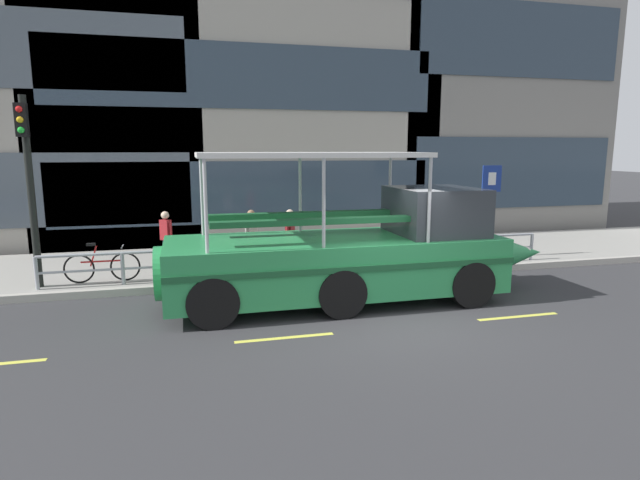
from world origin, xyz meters
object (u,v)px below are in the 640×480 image
pedestrian_mid_right (251,232)px  pedestrian_near_stern (166,234)px  leaned_bicycle (102,267)px  pedestrian_near_bow (395,225)px  parking_sign (490,196)px  traffic_light_pole (29,174)px  pedestrian_mid_left (290,233)px  duck_tour_boat (357,253)px

pedestrian_mid_right → pedestrian_near_stern: size_ratio=1.01×
leaned_bicycle → pedestrian_near_stern: size_ratio=1.14×
pedestrian_mid_right → pedestrian_near_bow: bearing=2.1°
parking_sign → pedestrian_near_stern: (-9.10, 0.99, -0.91)m
traffic_light_pole → parking_sign: 11.96m
parking_sign → pedestrian_mid_left: 5.96m
leaned_bicycle → pedestrian_near_stern: (1.46, 1.20, 0.55)m
leaned_bicycle → pedestrian_mid_right: 3.85m
traffic_light_pole → pedestrian_mid_left: traffic_light_pole is taller
leaned_bicycle → pedestrian_mid_left: pedestrian_mid_left is taller
duck_tour_boat → pedestrian_mid_right: 3.80m
pedestrian_near_bow → parking_sign: bearing=-17.5°
traffic_light_pole → pedestrian_near_stern: bearing=25.9°
leaned_bicycle → parking_sign: bearing=1.2°
leaned_bicycle → pedestrian_near_stern: pedestrian_near_stern is taller
leaned_bicycle → duck_tour_boat: (5.66, -2.38, 0.52)m
leaned_bicycle → pedestrian_mid_left: size_ratio=1.10×
pedestrian_near_stern → traffic_light_pole: bearing=-154.1°
duck_tour_boat → pedestrian_mid_left: size_ratio=5.69×
duck_tour_boat → pedestrian_mid_right: (-1.95, 3.26, 0.04)m
parking_sign → pedestrian_near_bow: size_ratio=1.70×
traffic_light_pole → duck_tour_boat: traffic_light_pole is taller
leaned_bicycle → pedestrian_mid_left: (4.67, 0.36, 0.58)m
traffic_light_pole → pedestrian_near_bow: size_ratio=2.73×
duck_tour_boat → pedestrian_mid_right: size_ratio=5.85×
traffic_light_pole → pedestrian_mid_left: size_ratio=2.73×
traffic_light_pole → pedestrian_mid_left: bearing=5.0°
duck_tour_boat → pedestrian_near_bow: size_ratio=5.69×
traffic_light_pole → leaned_bicycle: (1.36, 0.17, -2.24)m
leaned_bicycle → pedestrian_mid_right: (3.71, 0.88, 0.56)m
pedestrian_near_bow → pedestrian_near_stern: pedestrian_near_bow is taller
traffic_light_pole → duck_tour_boat: (7.02, -2.21, -1.72)m
leaned_bicycle → pedestrian_near_bow: bearing=7.4°
pedestrian_mid_right → pedestrian_near_stern: 2.27m
pedestrian_near_bow → pedestrian_mid_right: pedestrian_near_bow is taller
pedestrian_near_bow → pedestrian_near_stern: size_ratio=1.04×
pedestrian_near_stern → leaned_bicycle: bearing=-140.6°
duck_tour_boat → pedestrian_near_bow: duck_tour_boat is taller
pedestrian_mid_left → pedestrian_mid_right: (-0.97, 0.53, -0.03)m
parking_sign → pedestrian_mid_left: bearing=178.6°
pedestrian_near_stern → parking_sign: bearing=-6.2°
parking_sign → leaned_bicycle: 10.67m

